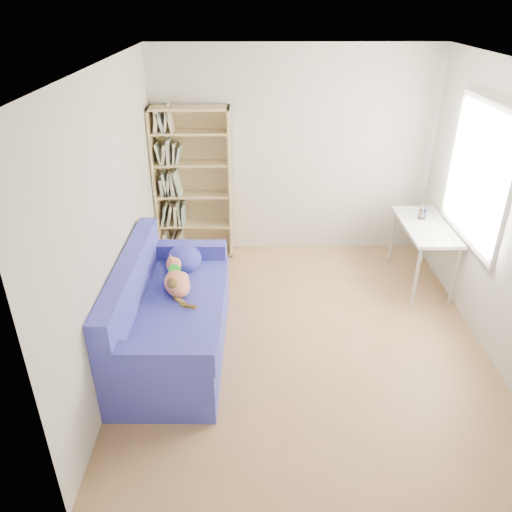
{
  "coord_description": "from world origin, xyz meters",
  "views": [
    {
      "loc": [
        -0.53,
        -4.11,
        3.1
      ],
      "look_at": [
        -0.48,
        0.12,
        0.85
      ],
      "focal_mm": 35.0,
      "sensor_mm": 36.0,
      "label": 1
    }
  ],
  "objects_px": {
    "sofa": "(170,315)",
    "desk": "(425,231)",
    "pen_cup": "(422,213)",
    "bookshelf": "(194,190)"
  },
  "relations": [
    {
      "from": "sofa",
      "to": "desk",
      "type": "distance_m",
      "value": 3.06
    },
    {
      "from": "sofa",
      "to": "pen_cup",
      "type": "bearing_deg",
      "value": 27.7
    },
    {
      "from": "desk",
      "to": "sofa",
      "type": "bearing_deg",
      "value": -156.18
    },
    {
      "from": "sofa",
      "to": "pen_cup",
      "type": "distance_m",
      "value": 3.15
    },
    {
      "from": "sofa",
      "to": "desk",
      "type": "bearing_deg",
      "value": 24.78
    },
    {
      "from": "sofa",
      "to": "bookshelf",
      "type": "xyz_separation_m",
      "value": [
        0.06,
        2.01,
        0.52
      ]
    },
    {
      "from": "sofa",
      "to": "desk",
      "type": "relative_size",
      "value": 1.75
    },
    {
      "from": "desk",
      "to": "bookshelf",
      "type": "bearing_deg",
      "value": 164.09
    },
    {
      "from": "sofa",
      "to": "pen_cup",
      "type": "xyz_separation_m",
      "value": [
        2.78,
        1.4,
        0.45
      ]
    },
    {
      "from": "sofa",
      "to": "pen_cup",
      "type": "height_order",
      "value": "sofa"
    }
  ]
}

